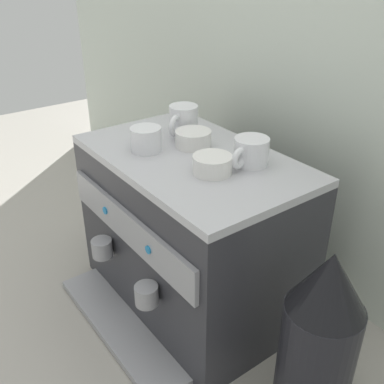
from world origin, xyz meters
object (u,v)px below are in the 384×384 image
object	(u,v)px
ceramic_cup_0	(250,152)
ceramic_bowl_1	(193,139)
ceramic_cup_1	(183,120)
espresso_machine	(191,232)
ceramic_cup_2	(145,139)
coffee_grinder	(318,342)
milk_pitcher	(115,212)
ceramic_bowl_0	(212,165)

from	to	relation	value
ceramic_cup_0	ceramic_bowl_1	distance (m)	0.18
ceramic_cup_0	ceramic_cup_1	size ratio (longest dim) A/B	1.04
espresso_machine	ceramic_cup_1	size ratio (longest dim) A/B	5.28
ceramic_cup_2	ceramic_bowl_1	distance (m)	0.12
coffee_grinder	milk_pitcher	size ratio (longest dim) A/B	2.74
coffee_grinder	milk_pitcher	bearing A→B (deg)	179.62
ceramic_cup_0	milk_pitcher	world-z (taller)	ceramic_cup_0
ceramic_cup_0	ceramic_cup_1	world-z (taller)	ceramic_cup_1
ceramic_cup_0	ceramic_bowl_0	bearing A→B (deg)	-100.73
espresso_machine	ceramic_bowl_1	distance (m)	0.26
ceramic_cup_0	ceramic_cup_1	bearing A→B (deg)	-177.61
espresso_machine	milk_pitcher	world-z (taller)	espresso_machine
espresso_machine	ceramic_bowl_1	world-z (taller)	ceramic_bowl_1
espresso_machine	coffee_grinder	world-z (taller)	espresso_machine
ceramic_cup_2	ceramic_bowl_0	distance (m)	0.21
ceramic_cup_0	coffee_grinder	distance (m)	0.44
ceramic_bowl_1	ceramic_cup_1	bearing A→B (deg)	161.14
ceramic_bowl_0	milk_pitcher	xyz separation A→B (m)	(-0.54, 0.00, -0.39)
ceramic_bowl_0	ceramic_bowl_1	distance (m)	0.16
espresso_machine	ceramic_cup_0	size ratio (longest dim) A/B	5.09
ceramic_cup_0	ceramic_cup_1	xyz separation A→B (m)	(-0.26, -0.01, 0.01)
espresso_machine	ceramic_cup_1	world-z (taller)	ceramic_cup_1
ceramic_bowl_0	ceramic_bowl_1	xyz separation A→B (m)	(-0.15, 0.06, 0.00)
milk_pitcher	ceramic_cup_0	bearing A→B (deg)	9.73
ceramic_bowl_0	ceramic_bowl_1	world-z (taller)	same
milk_pitcher	ceramic_cup_2	bearing A→B (deg)	-9.41
ceramic_bowl_1	coffee_grinder	bearing A→B (deg)	-6.92
ceramic_cup_1	ceramic_bowl_0	bearing A→B (deg)	-20.17
espresso_machine	ceramic_bowl_1	bearing A→B (deg)	137.08
ceramic_bowl_0	coffee_grinder	distance (m)	0.44
ceramic_cup_2	ceramic_bowl_0	bearing A→B (deg)	14.75
ceramic_cup_0	ceramic_bowl_0	world-z (taller)	ceramic_cup_0
espresso_machine	ceramic_bowl_1	xyz separation A→B (m)	(-0.04, 0.04, 0.25)
ceramic_cup_1	milk_pitcher	distance (m)	0.52
ceramic_cup_0	ceramic_bowl_1	xyz separation A→B (m)	(-0.17, -0.04, -0.01)
ceramic_cup_2	ceramic_bowl_0	size ratio (longest dim) A/B	1.24
ceramic_bowl_1	milk_pitcher	distance (m)	0.56
espresso_machine	ceramic_cup_0	xyz separation A→B (m)	(0.12, 0.08, 0.26)
ceramic_cup_2	coffee_grinder	distance (m)	0.62
ceramic_bowl_0	milk_pitcher	size ratio (longest dim) A/B	0.58
espresso_machine	milk_pitcher	xyz separation A→B (m)	(-0.44, -0.01, -0.14)
ceramic_bowl_0	milk_pitcher	bearing A→B (deg)	179.72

